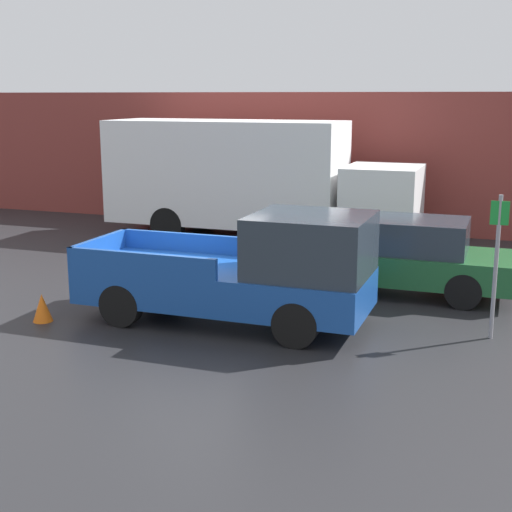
# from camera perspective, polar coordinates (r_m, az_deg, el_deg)

# --- Properties ---
(ground_plane) EXTENTS (60.00, 60.00, 0.00)m
(ground_plane) POSITION_cam_1_polar(r_m,az_deg,el_deg) (14.17, -5.07, -4.03)
(ground_plane) COLOR #232326
(building_wall) EXTENTS (28.00, 0.15, 4.18)m
(building_wall) POSITION_cam_1_polar(r_m,az_deg,el_deg) (22.25, 4.78, 7.56)
(building_wall) COLOR brown
(building_wall) RESTS_ON ground
(pickup_truck) EXTENTS (5.28, 2.03, 2.08)m
(pickup_truck) POSITION_cam_1_polar(r_m,az_deg,el_deg) (12.78, -0.51, -1.31)
(pickup_truck) COLOR #194799
(pickup_truck) RESTS_ON ground
(car) EXTENTS (4.80, 1.88, 1.58)m
(car) POSITION_cam_1_polar(r_m,az_deg,el_deg) (15.26, 11.18, 0.11)
(car) COLOR #1E592D
(car) RESTS_ON ground
(delivery_truck) EXTENTS (8.89, 2.44, 3.38)m
(delivery_truck) POSITION_cam_1_polar(r_m,az_deg,el_deg) (20.44, -0.67, 6.37)
(delivery_truck) COLOR white
(delivery_truck) RESTS_ON ground
(parking_sign) EXTENTS (0.30, 0.07, 2.48)m
(parking_sign) POSITION_cam_1_polar(r_m,az_deg,el_deg) (12.59, 18.67, -0.24)
(parking_sign) COLOR gray
(parking_sign) RESTS_ON ground
(newspaper_box) EXTENTS (0.45, 0.40, 0.98)m
(newspaper_box) POSITION_cam_1_polar(r_m,az_deg,el_deg) (24.30, -8.83, 4.08)
(newspaper_box) COLOR red
(newspaper_box) RESTS_ON ground
(traffic_cone) EXTENTS (0.36, 0.36, 0.52)m
(traffic_cone) POSITION_cam_1_polar(r_m,az_deg,el_deg) (13.71, -16.73, -3.98)
(traffic_cone) COLOR orange
(traffic_cone) RESTS_ON ground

